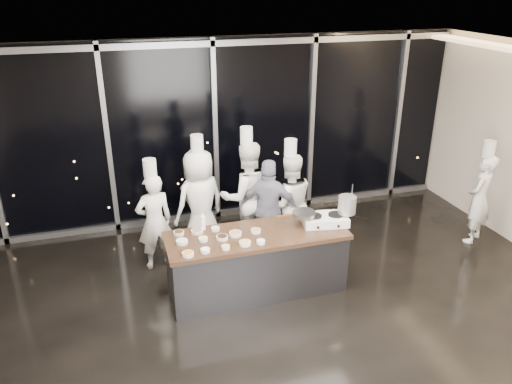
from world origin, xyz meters
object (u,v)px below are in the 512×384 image
guest (269,210)px  chef_far_left (154,220)px  chef_left (200,202)px  chef_right (289,203)px  stock_pot (347,205)px  frying_pan (303,214)px  demo_counter (257,262)px  chef_side (479,197)px  stove (325,219)px  chef_center (247,196)px

guest → chef_far_left: bearing=17.7°
chef_left → chef_right: 1.39m
stock_pot → chef_far_left: size_ratio=0.14×
frying_pan → chef_far_left: size_ratio=0.34×
stock_pot → guest: (-0.85, 0.88, -0.36)m
demo_counter → guest: size_ratio=1.53×
frying_pan → demo_counter: bearing=-164.5°
demo_counter → frying_pan: size_ratio=4.14×
stock_pot → chef_side: size_ratio=0.14×
chef_far_left → guest: (1.72, -0.21, 0.03)m
stove → chef_center: bearing=132.6°
stock_pot → chef_left: 2.29m
chef_left → chef_center: size_ratio=0.96×
demo_counter → frying_pan: (0.70, 0.07, 0.61)m
guest → frying_pan: bearing=131.7°
chef_left → guest: (0.99, -0.44, -0.07)m
frying_pan → chef_side: (3.20, 0.27, -0.28)m
stove → chef_right: 0.97m
frying_pan → chef_far_left: chef_far_left is taller
demo_counter → stove: (1.00, 0.01, 0.51)m
chef_far_left → stock_pot: bearing=145.2°
frying_pan → guest: (-0.24, 0.78, -0.26)m
demo_counter → chef_right: size_ratio=1.32×
chef_right → chef_side: 3.14m
chef_far_left → chef_right: bearing=165.0°
chef_left → stock_pot: bearing=121.9°
chef_far_left → chef_center: 1.49m
guest → chef_side: bearing=-163.8°
chef_side → chef_far_left: bearing=-42.2°
demo_counter → stock_pot: stock_pot is taller
stove → frying_pan: size_ratio=1.14×
frying_pan → stock_pot: stock_pot is taller
stock_pot → chef_left: chef_left is taller
demo_counter → stove: bearing=0.6°
chef_side → demo_counter: bearing=-29.2°
frying_pan → chef_side: bearing=14.3°
frying_pan → chef_left: size_ratio=0.30×
demo_counter → chef_side: size_ratio=1.41×
demo_counter → chef_right: (0.82, 0.95, 0.38)m
frying_pan → chef_right: 0.92m
chef_left → guest: 1.09m
stock_pot → chef_center: (-1.10, 1.25, -0.25)m
chef_left → chef_side: (4.43, -0.95, -0.09)m
chef_left → demo_counter: bearing=89.8°
stove → frying_pan: frying_pan is taller
stove → frying_pan: (-0.30, 0.06, 0.10)m
stock_pot → chef_side: 2.64m
guest → chef_center: bearing=-30.9°
chef_center → frying_pan: bearing=111.8°
demo_counter → chef_center: 1.32m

